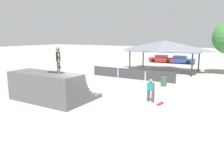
# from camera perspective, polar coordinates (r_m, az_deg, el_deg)

# --- Properties ---
(ground_plane) EXTENTS (160.00, 160.00, 0.00)m
(ground_plane) POSITION_cam_1_polar(r_m,az_deg,el_deg) (14.99, -7.53, -6.63)
(ground_plane) COLOR #ADA8A0
(quarter_pipe_ramp) EXTENTS (5.42, 3.87, 2.00)m
(quarter_pipe_ramp) POSITION_cam_1_polar(r_m,az_deg,el_deg) (15.79, -16.03, -2.80)
(quarter_pipe_ramp) COLOR #565459
(quarter_pipe_ramp) RESTS_ON ground
(skater_on_deck) EXTENTS (0.67, 0.58, 1.72)m
(skater_on_deck) POSITION_cam_1_polar(r_m,az_deg,el_deg) (14.62, -13.87, 4.70)
(skater_on_deck) COLOR #4C4C51
(skater_on_deck) RESTS_ON quarter_pipe_ramp
(skateboard_on_deck) EXTENTS (0.81, 0.49, 0.09)m
(skateboard_on_deck) POSITION_cam_1_polar(r_m,az_deg,el_deg) (15.26, -15.01, 1.35)
(skateboard_on_deck) COLOR red
(skateboard_on_deck) RESTS_ON quarter_pipe_ramp
(bystander_walking) EXTENTS (0.64, 0.28, 1.59)m
(bystander_walking) POSITION_cam_1_polar(r_m,az_deg,el_deg) (15.04, 10.12, -3.16)
(bystander_walking) COLOR #4C4C51
(bystander_walking) RESTS_ON ground
(skateboard_on_ground) EXTENTS (0.30, 0.79, 0.09)m
(skateboard_on_ground) POSITION_cam_1_polar(r_m,az_deg,el_deg) (14.83, 12.47, -6.75)
(skateboard_on_ground) COLOR blue
(skateboard_on_ground) RESTS_ON ground
(barrier_fence) EXTENTS (9.35, 0.12, 1.05)m
(barrier_fence) POSITION_cam_1_polar(r_m,az_deg,el_deg) (23.01, 5.00, 0.82)
(barrier_fence) COLOR #3D3D42
(barrier_fence) RESTS_ON ground
(pavilion_shelter) EXTENTS (8.97, 5.21, 3.92)m
(pavilion_shelter) POSITION_cam_1_polar(r_m,az_deg,el_deg) (28.54, 13.67, 7.91)
(pavilion_shelter) COLOR #2D2D33
(pavilion_shelter) RESTS_ON ground
(trash_bin) EXTENTS (0.52, 0.52, 0.85)m
(trash_bin) POSITION_cam_1_polar(r_m,az_deg,el_deg) (20.14, 13.37, -1.13)
(trash_bin) COLOR #385B3D
(trash_bin) RESTS_ON ground
(parked_car_red) EXTENTS (4.21, 1.73, 1.27)m
(parked_car_red) POSITION_cam_1_polar(r_m,az_deg,el_deg) (38.36, 12.88, 4.62)
(parked_car_red) COLOR red
(parked_car_red) RESTS_ON ground
(parked_car_blue) EXTENTS (4.46, 1.84, 1.27)m
(parked_car_blue) POSITION_cam_1_polar(r_m,az_deg,el_deg) (37.69, 17.45, 4.30)
(parked_car_blue) COLOR navy
(parked_car_blue) RESTS_ON ground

